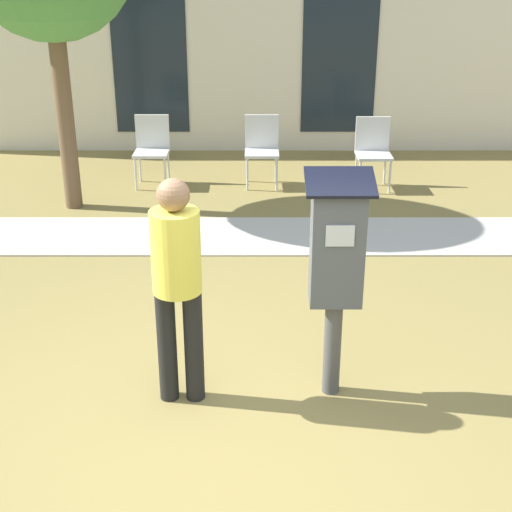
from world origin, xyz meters
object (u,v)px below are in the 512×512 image
object	(u,v)px
parking_meter	(335,258)
outdoor_chair_right	(372,147)
person_standing	(176,276)
outdoor_chair_left	(151,145)
outdoor_chair_middle	(261,145)

from	to	relation	value
parking_meter	outdoor_chair_right	world-z (taller)	parking_meter
person_standing	outdoor_chair_left	bearing A→B (deg)	128.49
parking_meter	outdoor_chair_right	distance (m)	4.86
person_standing	outdoor_chair_middle	bearing A→B (deg)	111.97
parking_meter	outdoor_chair_left	bearing A→B (deg)	111.16
parking_meter	outdoor_chair_right	size ratio (longest dim) A/B	1.77
parking_meter	outdoor_chair_left	xyz separation A→B (m)	(-1.88, 4.86, -0.49)
person_standing	outdoor_chair_middle	xyz separation A→B (m)	(0.58, 4.93, -0.40)
outdoor_chair_right	outdoor_chair_left	bearing A→B (deg)	-159.99
parking_meter	outdoor_chair_middle	xyz separation A→B (m)	(-0.45, 4.86, -0.49)
person_standing	outdoor_chair_left	xyz separation A→B (m)	(-0.85, 4.94, -0.40)
outdoor_chair_left	outdoor_chair_middle	size ratio (longest dim) A/B	1.00
person_standing	outdoor_chair_middle	world-z (taller)	person_standing
parking_meter	outdoor_chair_right	bearing A→B (deg)	78.25
outdoor_chair_left	person_standing	bearing A→B (deg)	-96.45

